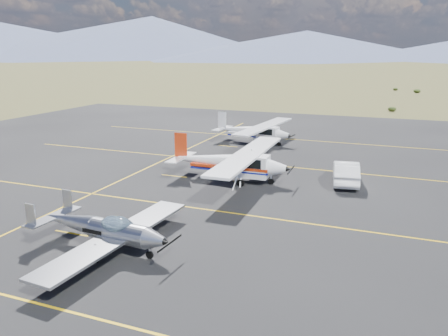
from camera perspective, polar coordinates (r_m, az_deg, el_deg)
The scene contains 6 objects.
ground at distance 24.18m, azimuth -8.41°, elevation -6.38°, with size 1600.00×1600.00×0.00m, color #383D1C.
apron at distance 30.11m, azimuth -1.90°, elevation -1.89°, with size 72.00×72.00×0.02m, color black.
aircraft_low_wing at distance 20.62m, azimuth -15.25°, elevation -7.71°, with size 6.76×9.42×2.04m.
aircraft_cessna at distance 30.19m, azimuth 0.87°, elevation 0.90°, with size 7.37×12.30×3.12m.
aircraft_plain at distance 42.64m, azimuth 3.90°, elevation 4.89°, with size 6.84×11.34×2.86m.
sedan at distance 30.87m, azimuth 15.63°, elevation -0.52°, with size 1.63×4.68×1.54m, color white.
Camera 1 is at (11.29, -19.50, 8.77)m, focal length 35.00 mm.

